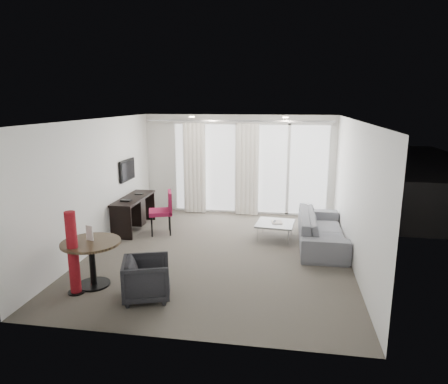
# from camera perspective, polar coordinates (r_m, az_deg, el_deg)

# --- Properties ---
(floor) EXTENTS (5.00, 6.00, 0.00)m
(floor) POSITION_cam_1_polar(r_m,az_deg,el_deg) (8.02, -0.69, -8.63)
(floor) COLOR #504A41
(floor) RESTS_ON ground
(ceiling) EXTENTS (5.00, 6.00, 0.00)m
(ceiling) POSITION_cam_1_polar(r_m,az_deg,el_deg) (7.47, -0.75, 10.26)
(ceiling) COLOR white
(ceiling) RESTS_ON ground
(wall_left) EXTENTS (0.00, 6.00, 2.60)m
(wall_left) POSITION_cam_1_polar(r_m,az_deg,el_deg) (8.43, -17.71, 1.03)
(wall_left) COLOR silver
(wall_left) RESTS_ON ground
(wall_right) EXTENTS (0.00, 6.00, 2.60)m
(wall_right) POSITION_cam_1_polar(r_m,az_deg,el_deg) (7.63, 18.11, -0.20)
(wall_right) COLOR silver
(wall_right) RESTS_ON ground
(wall_front) EXTENTS (5.00, 0.00, 2.60)m
(wall_front) POSITION_cam_1_polar(r_m,az_deg,el_deg) (4.83, -6.92, -7.11)
(wall_front) COLOR silver
(wall_front) RESTS_ON ground
(window_panel) EXTENTS (4.00, 0.02, 2.38)m
(window_panel) POSITION_cam_1_polar(r_m,az_deg,el_deg) (10.53, 3.70, 3.33)
(window_panel) COLOR white
(window_panel) RESTS_ON ground
(window_frame) EXTENTS (4.10, 0.06, 2.44)m
(window_frame) POSITION_cam_1_polar(r_m,az_deg,el_deg) (10.51, 3.69, 3.32)
(window_frame) COLOR white
(window_frame) RESTS_ON ground
(curtain_left) EXTENTS (0.60, 0.20, 2.38)m
(curtain_left) POSITION_cam_1_polar(r_m,az_deg,el_deg) (10.60, -4.22, 3.39)
(curtain_left) COLOR white
(curtain_left) RESTS_ON ground
(curtain_right) EXTENTS (0.60, 0.20, 2.38)m
(curtain_right) POSITION_cam_1_polar(r_m,az_deg,el_deg) (10.37, 3.34, 3.19)
(curtain_right) COLOR white
(curtain_right) RESTS_ON ground
(curtain_track) EXTENTS (4.80, 0.04, 0.04)m
(curtain_track) POSITION_cam_1_polar(r_m,az_deg,el_deg) (10.26, 2.02, 10.13)
(curtain_track) COLOR #B2B2B7
(curtain_track) RESTS_ON ceiling
(downlight_a) EXTENTS (0.12, 0.12, 0.02)m
(downlight_a) POSITION_cam_1_polar(r_m,az_deg,el_deg) (9.22, -4.61, 10.65)
(downlight_a) COLOR #FFE0B2
(downlight_a) RESTS_ON ceiling
(downlight_b) EXTENTS (0.12, 0.12, 0.02)m
(downlight_b) POSITION_cam_1_polar(r_m,az_deg,el_deg) (8.96, 8.78, 10.48)
(downlight_b) COLOR #FFE0B2
(downlight_b) RESTS_ON ceiling
(desk) EXTENTS (0.51, 1.62, 0.76)m
(desk) POSITION_cam_1_polar(r_m,az_deg,el_deg) (9.57, -12.72, -2.97)
(desk) COLOR black
(desk) RESTS_ON floor
(tv) EXTENTS (0.05, 0.80, 0.50)m
(tv) POSITION_cam_1_polar(r_m,az_deg,el_deg) (9.70, -13.66, 3.07)
(tv) COLOR black
(tv) RESTS_ON wall_left
(desk_chair) EXTENTS (0.67, 0.65, 0.98)m
(desk_chair) POSITION_cam_1_polar(r_m,az_deg,el_deg) (9.09, -9.08, -2.93)
(desk_chair) COLOR maroon
(desk_chair) RESTS_ON floor
(round_table) EXTENTS (1.08, 1.08, 0.75)m
(round_table) POSITION_cam_1_polar(r_m,az_deg,el_deg) (6.89, -18.28, -9.67)
(round_table) COLOR #3B2D1B
(round_table) RESTS_ON floor
(menu_card) EXTENTS (0.13, 0.06, 0.25)m
(menu_card) POSITION_cam_1_polar(r_m,az_deg,el_deg) (6.83, -18.56, -6.80)
(menu_card) COLOR white
(menu_card) RESTS_ON round_table
(red_lamp) EXTENTS (0.27, 0.27, 1.32)m
(red_lamp) POSITION_cam_1_polar(r_m,az_deg,el_deg) (6.62, -20.77, -8.16)
(red_lamp) COLOR maroon
(red_lamp) RESTS_ON floor
(tub_armchair) EXTENTS (0.87, 0.86, 0.64)m
(tub_armchair) POSITION_cam_1_polar(r_m,az_deg,el_deg) (6.29, -10.98, -12.04)
(tub_armchair) COLOR black
(tub_armchair) RESTS_ON floor
(coffee_table) EXTENTS (0.87, 0.87, 0.36)m
(coffee_table) POSITION_cam_1_polar(r_m,az_deg,el_deg) (8.83, 7.29, -5.47)
(coffee_table) COLOR gray
(coffee_table) RESTS_ON floor
(remote) EXTENTS (0.07, 0.16, 0.02)m
(remote) POSITION_cam_1_polar(r_m,az_deg,el_deg) (8.82, 7.23, -4.25)
(remote) COLOR black
(remote) RESTS_ON coffee_table
(magazine) EXTENTS (0.23, 0.28, 0.01)m
(magazine) POSITION_cam_1_polar(r_m,az_deg,el_deg) (8.80, 7.57, -4.30)
(magazine) COLOR gray
(magazine) RESTS_ON coffee_table
(sofa) EXTENTS (0.90, 2.31, 0.67)m
(sofa) POSITION_cam_1_polar(r_m,az_deg,el_deg) (8.56, 13.78, -5.22)
(sofa) COLOR slate
(sofa) RESTS_ON floor
(terrace_slab) EXTENTS (5.60, 3.00, 0.12)m
(terrace_slab) POSITION_cam_1_polar(r_m,az_deg,el_deg) (12.26, 4.31, -1.32)
(terrace_slab) COLOR #4D4D50
(terrace_slab) RESTS_ON ground
(rattan_chair_a) EXTENTS (0.52, 0.52, 0.75)m
(rattan_chair_a) POSITION_cam_1_polar(r_m,az_deg,el_deg) (12.18, 8.92, 0.56)
(rattan_chair_a) COLOR brown
(rattan_chair_a) RESTS_ON terrace_slab
(rattan_chair_b) EXTENTS (0.66, 0.66, 0.73)m
(rattan_chair_b) POSITION_cam_1_polar(r_m,az_deg,el_deg) (12.58, 13.51, 0.70)
(rattan_chair_b) COLOR brown
(rattan_chair_b) RESTS_ON terrace_slab
(rattan_table) EXTENTS (0.48, 0.48, 0.45)m
(rattan_table) POSITION_cam_1_polar(r_m,az_deg,el_deg) (12.22, 8.49, -0.11)
(rattan_table) COLOR brown
(rattan_table) RESTS_ON terrace_slab
(balustrade) EXTENTS (5.50, 0.06, 1.05)m
(balustrade) POSITION_cam_1_polar(r_m,az_deg,el_deg) (13.56, 4.88, 2.46)
(balustrade) COLOR #B2B2B7
(balustrade) RESTS_ON terrace_slab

